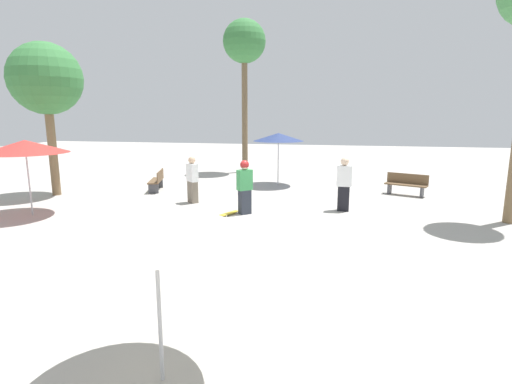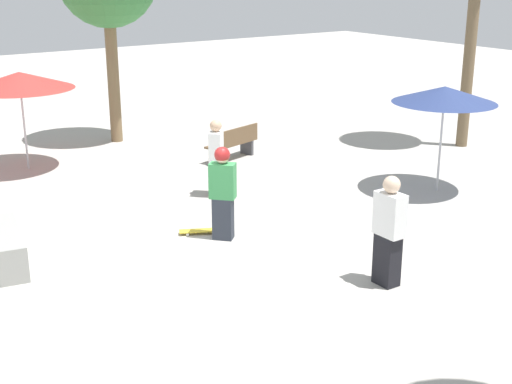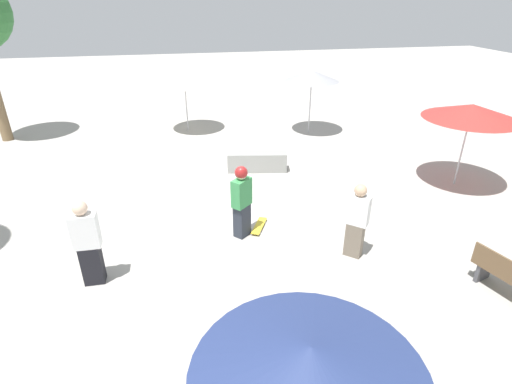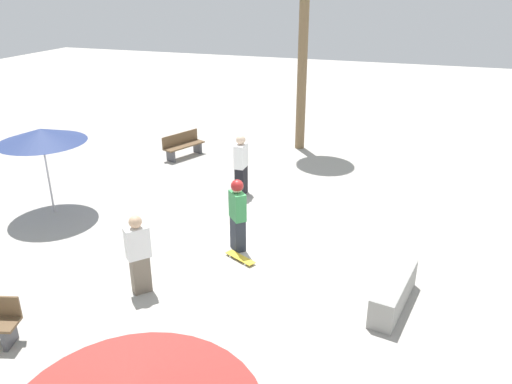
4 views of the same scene
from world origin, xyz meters
name	(u,v)px [view 2 (image 2 of 4)]	position (x,y,z in m)	size (l,w,h in m)	color
ground_plane	(196,260)	(0.00, 0.00, 0.00)	(60.00, 60.00, 0.00)	#ADA8A0
skater_main	(223,190)	(-0.92, -0.58, 0.94)	(0.51, 0.52, 1.75)	#282D38
skateboard	(200,231)	(-0.69, -1.03, 0.06)	(0.81, 0.54, 0.07)	gold
concrete_ledge	(7,247)	(2.70, -1.67, 0.30)	(0.78, 1.91, 0.60)	gray
bench_far	(233,143)	(-4.08, -5.11, 0.43)	(1.66, 0.87, 0.85)	#47474C
shade_umbrella_red	(20,80)	(0.58, -7.24, 2.19)	(2.57, 2.57, 2.40)	#B7B7BC
shade_umbrella_navy	(445,95)	(-6.40, -0.30, 2.17)	(2.25, 2.25, 2.35)	#B7B7BC
bystander_watching	(216,158)	(-2.16, -2.81, 0.84)	(0.50, 0.52, 1.69)	#726656
bystander_far	(389,231)	(-2.01, 2.54, 0.90)	(0.28, 0.49, 1.80)	black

